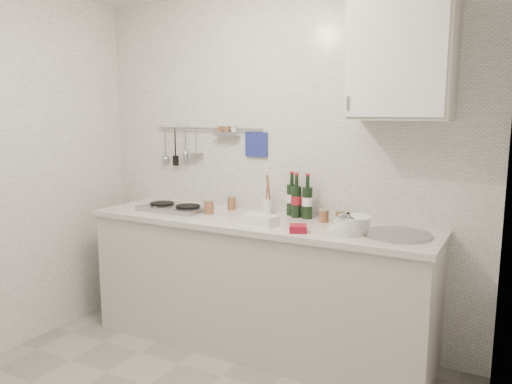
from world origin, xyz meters
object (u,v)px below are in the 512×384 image
wall_cabinet (401,60)px  plate_stack_hob (180,206)px  plate_stack_sink (350,225)px  wine_bottles (298,195)px  utensil_crock (268,205)px

wall_cabinet → plate_stack_hob: (-1.60, -0.05, -1.02)m
plate_stack_sink → wine_bottles: 0.55m
plate_stack_hob → wine_bottles: (0.92, 0.14, 0.14)m
wall_cabinet → plate_stack_sink: wall_cabinet is taller
wall_cabinet → plate_stack_sink: 1.02m
plate_stack_hob → utensil_crock: utensil_crock is taller
wine_bottles → utensil_crock: size_ratio=1.07×
plate_stack_sink → wine_bottles: size_ratio=0.86×
utensil_crock → plate_stack_sink: bearing=-20.0°
wall_cabinet → plate_stack_hob: bearing=-178.3°
wall_cabinet → wine_bottles: bearing=172.7°
wall_cabinet → utensil_crock: size_ratio=2.43×
utensil_crock → wine_bottles: bearing=4.9°
plate_stack_sink → utensil_crock: 0.74m
wine_bottles → utensil_crock: wine_bottles is taller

